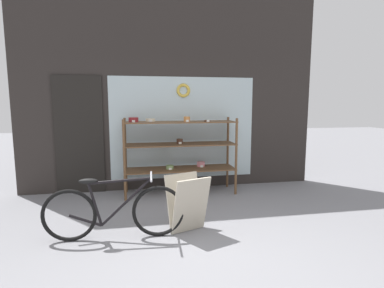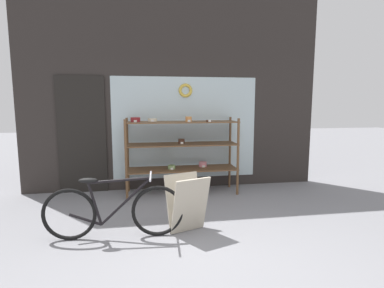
# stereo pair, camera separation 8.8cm
# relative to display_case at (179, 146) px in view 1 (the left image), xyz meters

# --- Properties ---
(ground_plane) EXTENTS (30.00, 30.00, 0.00)m
(ground_plane) POSITION_rel_display_case_xyz_m (-0.06, -2.40, -0.86)
(ground_plane) COLOR gray
(storefront_facade) EXTENTS (5.54, 0.13, 3.95)m
(storefront_facade) POSITION_rel_display_case_xyz_m (-0.10, 0.41, 1.05)
(storefront_facade) COLOR #2D2826
(storefront_facade) RESTS_ON ground_plane
(display_case) EXTENTS (1.97, 0.55, 1.39)m
(display_case) POSITION_rel_display_case_xyz_m (0.00, 0.00, 0.00)
(display_case) COLOR brown
(display_case) RESTS_ON ground_plane
(bicycle) EXTENTS (1.67, 0.46, 0.76)m
(bicycle) POSITION_rel_display_case_xyz_m (-1.02, -1.69, -0.52)
(bicycle) COLOR black
(bicycle) RESTS_ON ground_plane
(sandwich_board) EXTENTS (0.57, 0.51, 0.71)m
(sandwich_board) POSITION_rel_display_case_xyz_m (-0.12, -1.64, -0.50)
(sandwich_board) COLOR #B2A893
(sandwich_board) RESTS_ON ground_plane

